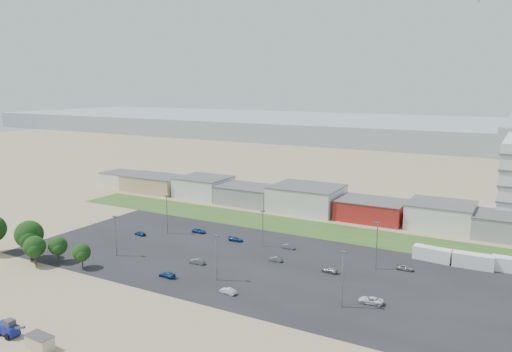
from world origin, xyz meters
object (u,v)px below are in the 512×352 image
Objects in this scene: parked_car_8 at (405,268)px; parked_car_6 at (236,239)px; box_trailer_a at (432,254)px; parked_car_13 at (228,291)px; telehandler at (7,327)px; parked_car_4 at (197,261)px; parked_car_5 at (140,233)px; portable_shed at (40,342)px; parked_car_3 at (167,275)px; parked_car_9 at (199,231)px; parked_car_0 at (371,300)px; parked_car_12 at (329,270)px; parked_car_7 at (275,259)px; parked_car_11 at (289,247)px.

parked_car_6 is at bearing 88.93° from parked_car_8.
box_trailer_a is 2.40× the size of parked_car_13.
parked_car_6 is at bearing 86.11° from telehandler.
parked_car_5 is (-26.89, 10.47, -0.02)m from parked_car_4.
telehandler is 43.40m from parked_car_4.
parked_car_6 is (-1.88, 61.85, -0.59)m from portable_shed.
portable_shed is at bearing 5.22° from parked_car_3.
telehandler is at bearing -9.34° from parked_car_3.
parked_car_8 is at bearing -91.97° from parked_car_9.
parked_car_0 is at bearing 48.33° from portable_shed.
parked_car_4 is 30.44m from parked_car_12.
parked_car_7 is 9.84m from parked_car_11.
parked_car_0 is at bearing 116.86° from parked_car_13.
parked_car_3 is at bearing -157.35° from parked_car_9.
parked_car_8 reaches higher than parked_car_5.
parked_car_9 is 42.71m from parked_car_13.
parked_car_3 is at bearing -36.93° from parked_car_7.
parked_car_5 is (-26.04, 20.30, 0.01)m from parked_car_3.
parked_car_9 is (-57.17, 0.99, -0.06)m from parked_car_8.
parked_car_6 is 1.21× the size of parked_car_7.
parked_car_8 is (-4.03, -9.54, -0.98)m from box_trailer_a.
parked_car_0 is 1.23× the size of parked_car_12.
parked_car_9 is (-13.00, 1.51, -0.02)m from parked_car_6.
parked_car_11 is at bearing 156.19° from parked_car_3.
parked_car_4 reaches higher than parked_car_9.
parked_car_0 reaches higher than parked_car_7.
portable_shed is 43.00m from parked_car_4.
parked_car_6 is 14.98m from parked_car_11.
parked_car_6 is at bearing 178.84° from parked_car_4.
parked_car_13 is (22.93, 32.04, -0.90)m from telehandler.
portable_shed is 59.82m from parked_car_12.
parked_car_13 is at bearing -28.13° from parked_car_12.
parked_car_0 is 1.15× the size of parked_car_9.
parked_car_8 is (50.76, 62.10, -0.86)m from telehandler.
parked_car_13 is at bearing -124.44° from box_trailer_a.
parked_car_6 is at bearing -116.32° from parked_car_7.
parked_car_11 is at bearing -91.48° from parked_car_9.
box_trailer_a is at bearing 162.67° from parked_car_0.
telehandler is at bearing 171.54° from parked_car_6.
parked_car_3 is (-1.66, 33.16, -0.59)m from portable_shed.
parked_car_0 reaches higher than parked_car_11.
telehandler is at bearing -175.18° from parked_car_9.
telehandler is 1.77× the size of parked_car_6.
parked_car_0 reaches higher than parked_car_12.
portable_shed is at bearing -13.61° from parked_car_7.
parked_car_9 is at bearing 135.33° from parked_car_5.
parked_car_6 is 31.18m from parked_car_12.
parked_car_12 is at bearing 97.06° from parked_car_5.
parked_car_7 is at bearing 77.50° from portable_shed.
parked_car_4 is 1.11× the size of parked_car_11.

